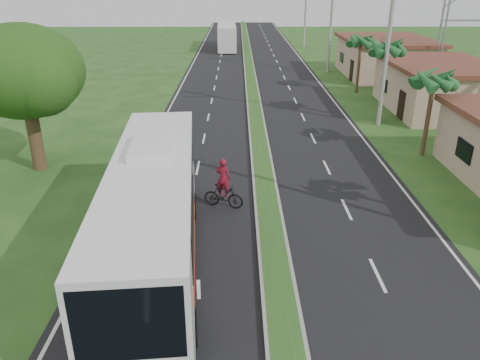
{
  "coord_description": "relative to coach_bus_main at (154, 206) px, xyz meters",
  "views": [
    {
      "loc": [
        -1.34,
        -13.5,
        9.47
      ],
      "look_at": [
        -1.24,
        4.2,
        1.8
      ],
      "focal_mm": 35.0,
      "sensor_mm": 36.0,
      "label": 1
    }
  ],
  "objects": [
    {
      "name": "ground",
      "position": [
        4.22,
        -0.82,
        -2.29
      ],
      "size": [
        180.0,
        180.0,
        0.0
      ],
      "primitive_type": "plane",
      "color": "#234C1B",
      "rests_on": "ground"
    },
    {
      "name": "road_asphalt",
      "position": [
        4.22,
        19.18,
        -2.28
      ],
      "size": [
        14.0,
        160.0,
        0.02
      ],
      "primitive_type": "cube",
      "color": "black",
      "rests_on": "ground"
    },
    {
      "name": "median_strip",
      "position": [
        4.22,
        19.18,
        -2.19
      ],
      "size": [
        1.2,
        160.0,
        0.18
      ],
      "color": "gray",
      "rests_on": "ground"
    },
    {
      "name": "lane_edge_left",
      "position": [
        -2.48,
        19.18,
        -2.29
      ],
      "size": [
        0.12,
        160.0,
        0.01
      ],
      "primitive_type": "cube",
      "color": "silver",
      "rests_on": "ground"
    },
    {
      "name": "lane_edge_right",
      "position": [
        10.92,
        19.18,
        -2.29
      ],
      "size": [
        0.12,
        160.0,
        0.01
      ],
      "primitive_type": "cube",
      "color": "silver",
      "rests_on": "ground"
    },
    {
      "name": "shop_mid",
      "position": [
        18.22,
        21.18,
        -0.43
      ],
      "size": [
        7.6,
        10.6,
        3.67
      ],
      "color": "tan",
      "rests_on": "ground"
    },
    {
      "name": "shop_far",
      "position": [
        18.22,
        35.18,
        -0.36
      ],
      "size": [
        8.6,
        11.6,
        3.82
      ],
      "color": "tan",
      "rests_on": "ground"
    },
    {
      "name": "palm_verge_b",
      "position": [
        13.62,
        11.18,
        2.07
      ],
      "size": [
        2.4,
        2.4,
        5.05
      ],
      "color": "#473321",
      "rests_on": "ground"
    },
    {
      "name": "palm_verge_c",
      "position": [
        13.02,
        18.18,
        2.83
      ],
      "size": [
        2.4,
        2.4,
        5.85
      ],
      "color": "#473321",
      "rests_on": "ground"
    },
    {
      "name": "palm_verge_d",
      "position": [
        13.52,
        27.18,
        2.26
      ],
      "size": [
        2.4,
        2.4,
        5.25
      ],
      "color": "#473321",
      "rests_on": "ground"
    },
    {
      "name": "shade_tree",
      "position": [
        -7.89,
        9.19,
        2.74
      ],
      "size": [
        6.3,
        6.0,
        7.54
      ],
      "color": "#473321",
      "rests_on": "ground"
    },
    {
      "name": "utility_pole_b",
      "position": [
        12.69,
        17.18,
        3.97
      ],
      "size": [
        3.2,
        0.28,
        12.0
      ],
      "color": "gray",
      "rests_on": "ground"
    },
    {
      "name": "utility_pole_c",
      "position": [
        12.72,
        37.18,
        3.38
      ],
      "size": [
        1.6,
        0.28,
        11.0
      ],
      "color": "gray",
      "rests_on": "ground"
    },
    {
      "name": "utility_pole_d",
      "position": [
        12.72,
        57.18,
        3.13
      ],
      "size": [
        1.6,
        0.28,
        10.5
      ],
      "color": "gray",
      "rests_on": "ground"
    },
    {
      "name": "coach_bus_main",
      "position": [
        0.0,
        0.0,
        0.0
      ],
      "size": [
        3.78,
        13.07,
        4.17
      ],
      "rotation": [
        0.0,
        0.0,
        0.09
      ],
      "color": "white",
      "rests_on": "ground"
    },
    {
      "name": "coach_bus_far",
      "position": [
        1.35,
        55.68,
        -0.38
      ],
      "size": [
        2.84,
        11.65,
        3.38
      ],
      "rotation": [
        0.0,
        0.0,
        0.03
      ],
      "color": "silver",
      "rests_on": "ground"
    },
    {
      "name": "motorcyclist",
      "position": [
        2.25,
        4.45,
        -1.46
      ],
      "size": [
        1.9,
        1.03,
        2.32
      ],
      "rotation": [
        0.0,
        0.0,
        -0.3
      ],
      "color": "black",
      "rests_on": "ground"
    }
  ]
}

